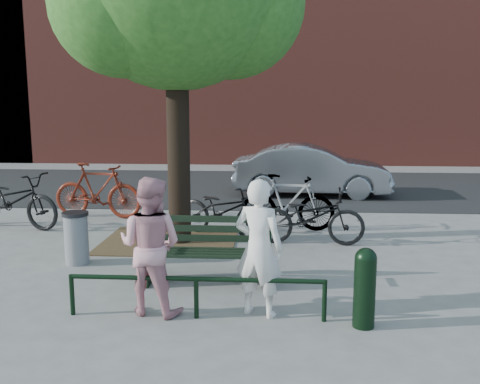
# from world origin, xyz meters

# --- Properties ---
(ground) EXTENTS (90.00, 90.00, 0.00)m
(ground) POSITION_xyz_m (0.00, 0.00, 0.00)
(ground) COLOR gray
(ground) RESTS_ON ground
(dirt_pit) EXTENTS (2.40, 2.00, 0.02)m
(dirt_pit) POSITION_xyz_m (-1.00, 2.20, 0.01)
(dirt_pit) COLOR brown
(dirt_pit) RESTS_ON ground
(road) EXTENTS (40.00, 7.00, 0.01)m
(road) POSITION_xyz_m (0.00, 8.50, 0.01)
(road) COLOR black
(road) RESTS_ON ground
(townhouse_row) EXTENTS (45.00, 4.00, 14.00)m
(townhouse_row) POSITION_xyz_m (0.17, 16.00, 6.25)
(townhouse_row) COLOR brown
(townhouse_row) RESTS_ON ground
(park_bench) EXTENTS (1.74, 0.54, 0.97)m
(park_bench) POSITION_xyz_m (-0.00, 0.08, 0.48)
(park_bench) COLOR black
(park_bench) RESTS_ON ground
(guard_railing) EXTENTS (3.06, 0.06, 0.51)m
(guard_railing) POSITION_xyz_m (0.00, -1.20, 0.40)
(guard_railing) COLOR black
(guard_railing) RESTS_ON ground
(person_left) EXTENTS (0.71, 0.59, 1.66)m
(person_left) POSITION_xyz_m (0.73, -1.05, 0.83)
(person_left) COLOR silver
(person_left) RESTS_ON ground
(person_right) EXTENTS (0.94, 0.81, 1.66)m
(person_right) POSITION_xyz_m (-0.57, -1.05, 0.83)
(person_right) COLOR #C58891
(person_right) RESTS_ON ground
(bollard) EXTENTS (0.25, 0.25, 0.93)m
(bollard) POSITION_xyz_m (1.93, -1.32, 0.50)
(bollard) COLOR black
(bollard) RESTS_ON ground
(litter_bin) EXTENTS (0.41, 0.41, 0.83)m
(litter_bin) POSITION_xyz_m (-2.19, 0.80, 0.42)
(litter_bin) COLOR gray
(litter_bin) RESTS_ON ground
(bicycle_a) EXTENTS (2.26, 1.29, 1.13)m
(bicycle_a) POSITION_xyz_m (-4.34, 3.07, 0.56)
(bicycle_a) COLOR black
(bicycle_a) RESTS_ON ground
(bicycle_b) EXTENTS (2.06, 0.82, 1.21)m
(bicycle_b) POSITION_xyz_m (-2.95, 4.11, 0.60)
(bicycle_b) COLOR #5A190C
(bicycle_b) RESTS_ON ground
(bicycle_c) EXTENTS (2.01, 1.52, 1.01)m
(bicycle_c) POSITION_xyz_m (-0.06, 2.62, 0.51)
(bicycle_c) COLOR black
(bicycle_c) RESTS_ON ground
(bicycle_d) EXTENTS (1.90, 0.70, 1.11)m
(bicycle_d) POSITION_xyz_m (1.16, 3.25, 0.56)
(bicycle_d) COLOR gray
(bicycle_d) RESTS_ON ground
(bicycle_e) EXTENTS (1.95, 0.77, 1.01)m
(bicycle_e) POSITION_xyz_m (1.55, 2.20, 0.50)
(bicycle_e) COLOR black
(bicycle_e) RESTS_ON ground
(parked_car) EXTENTS (4.22, 1.64, 1.37)m
(parked_car) POSITION_xyz_m (1.89, 7.19, 0.69)
(parked_car) COLOR slate
(parked_car) RESTS_ON ground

